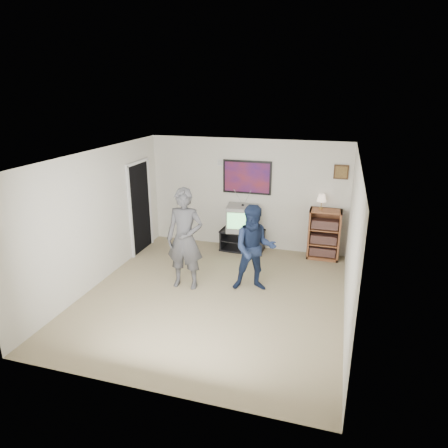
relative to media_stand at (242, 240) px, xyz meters
The scene contains 13 objects.
room_shell 2.14m from the media_stand, 89.21° to the right, with size 4.51×5.00×2.51m.
media_stand is the anchor object (origin of this frame).
crt_television 0.53m from the media_stand, behind, with size 0.68×0.58×0.58m, color gray, non-canonical shape.
bookshelf 1.82m from the media_stand, ahead, with size 0.67×0.38×1.10m, color brown, non-canonical shape.
table_lamp 1.97m from the media_stand, ahead, with size 0.20×0.20×0.31m, color beige, non-canonical shape.
person_tall 2.21m from the media_stand, 106.12° to the right, with size 0.69×0.45×1.88m, color #3E3D41.
person_short 1.98m from the media_stand, 69.79° to the right, with size 0.78×0.61×1.61m, color #17223F.
controller_left 2.13m from the media_stand, 107.19° to the right, with size 0.04×0.13×0.04m, color white.
controller_right 1.86m from the media_stand, 67.37° to the right, with size 0.03×0.12×0.03m, color white.
poster 1.43m from the media_stand, 83.97° to the left, with size 1.10×0.03×0.75m, color black.
air_vent 1.81m from the media_stand, 154.50° to the left, with size 0.28×0.02×0.14m, color white.
small_picture 2.62m from the media_stand, ahead, with size 0.30×0.03×0.30m, color #3E2113.
doorway 2.42m from the media_stand, 164.08° to the right, with size 0.03×0.85×2.00m, color black.
Camera 1 is at (1.97, -6.05, 3.52)m, focal length 32.00 mm.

